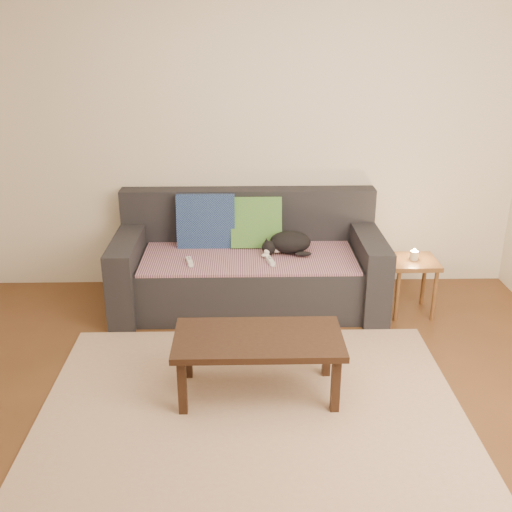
# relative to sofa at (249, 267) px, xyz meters

# --- Properties ---
(ground) EXTENTS (4.50, 4.50, 0.00)m
(ground) POSITION_rel_sofa_xyz_m (0.00, -1.57, -0.31)
(ground) COLOR brown
(ground) RESTS_ON ground
(back_wall) EXTENTS (4.50, 0.04, 2.60)m
(back_wall) POSITION_rel_sofa_xyz_m (0.00, 0.43, 0.99)
(back_wall) COLOR beige
(back_wall) RESTS_ON ground
(sofa) EXTENTS (2.10, 0.94, 0.87)m
(sofa) POSITION_rel_sofa_xyz_m (0.00, 0.00, 0.00)
(sofa) COLOR #232328
(sofa) RESTS_ON ground
(throw_blanket) EXTENTS (1.66, 0.74, 0.02)m
(throw_blanket) POSITION_rel_sofa_xyz_m (0.00, -0.09, 0.12)
(throw_blanket) COLOR #402546
(throw_blanket) RESTS_ON sofa
(cushion_navy) EXTENTS (0.47, 0.19, 0.48)m
(cushion_navy) POSITION_rel_sofa_xyz_m (-0.34, 0.17, 0.32)
(cushion_navy) COLOR #111C4D
(cushion_navy) RESTS_ON throw_blanket
(cushion_green) EXTENTS (0.41, 0.22, 0.42)m
(cushion_green) POSITION_rel_sofa_xyz_m (0.06, 0.17, 0.32)
(cushion_green) COLOR #0A4541
(cushion_green) RESTS_ON throw_blanket
(cat) EXTENTS (0.44, 0.34, 0.17)m
(cat) POSITION_rel_sofa_xyz_m (0.31, -0.02, 0.21)
(cat) COLOR black
(cat) RESTS_ON throw_blanket
(wii_remote_a) EXTENTS (0.07, 0.15, 0.03)m
(wii_remote_a) POSITION_rel_sofa_xyz_m (-0.45, -0.24, 0.15)
(wii_remote_a) COLOR white
(wii_remote_a) RESTS_ON throw_blanket
(wii_remote_b) EXTENTS (0.07, 0.15, 0.03)m
(wii_remote_b) POSITION_rel_sofa_xyz_m (0.16, -0.24, 0.15)
(wii_remote_b) COLOR white
(wii_remote_b) RESTS_ON throw_blanket
(side_table) EXTENTS (0.36, 0.36, 0.45)m
(side_table) POSITION_rel_sofa_xyz_m (1.27, -0.21, 0.06)
(side_table) COLOR brown
(side_table) RESTS_ON ground
(candle) EXTENTS (0.06, 0.06, 0.09)m
(candle) POSITION_rel_sofa_xyz_m (1.27, -0.21, 0.17)
(candle) COLOR beige
(candle) RESTS_ON side_table
(rug) EXTENTS (2.50, 1.80, 0.01)m
(rug) POSITION_rel_sofa_xyz_m (0.00, -1.42, -0.30)
(rug) COLOR tan
(rug) RESTS_ON ground
(coffee_table) EXTENTS (1.01, 0.51, 0.40)m
(coffee_table) POSITION_rel_sofa_xyz_m (0.04, -1.31, 0.04)
(coffee_table) COLOR black
(coffee_table) RESTS_ON rug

